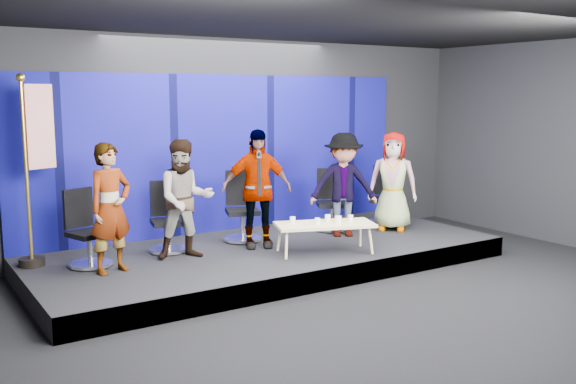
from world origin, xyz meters
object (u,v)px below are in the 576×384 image
(panelist_a, at_px, (110,208))
(mug_b, at_px, (317,221))
(panelist_b, at_px, (185,199))
(mug_d, at_px, (338,220))
(chair_e, at_px, (384,205))
(chair_c, at_px, (242,218))
(mug_e, at_px, (351,218))
(coffee_table, at_px, (325,226))
(panelist_d, at_px, (343,185))
(mug_a, at_px, (293,220))
(panelist_c, at_px, (257,189))
(mug_c, at_px, (328,218))
(flag_stand, at_px, (35,165))
(chair_a, at_px, (87,241))
(chair_d, at_px, (331,210))
(chair_b, at_px, (168,229))
(panelist_e, at_px, (393,181))

(panelist_a, relative_size, mug_b, 18.35)
(panelist_b, relative_size, mug_d, 15.29)
(panelist_a, bearing_deg, chair_e, -13.23)
(chair_c, xyz_separation_m, mug_d, (0.79, -1.46, 0.13))
(mug_e, bearing_deg, coffee_table, 169.65)
(panelist_d, distance_m, mug_a, 1.43)
(panelist_a, distance_m, panelist_c, 2.28)
(mug_a, xyz_separation_m, mug_b, (0.25, -0.26, -0.00))
(chair_c, bearing_deg, mug_a, -57.59)
(coffee_table, distance_m, mug_d, 0.21)
(mug_c, height_order, flag_stand, flag_stand)
(coffee_table, bearing_deg, mug_a, 147.72)
(chair_a, bearing_deg, chair_c, -13.36)
(panelist_a, xyz_separation_m, coffee_table, (2.92, -0.64, -0.44))
(chair_d, bearing_deg, mug_a, -117.21)
(chair_b, xyz_separation_m, mug_e, (2.30, -1.38, 0.14))
(chair_c, relative_size, chair_e, 1.07)
(mug_b, bearing_deg, panelist_d, 35.93)
(mug_b, bearing_deg, panelist_e, 18.53)
(panelist_c, bearing_deg, panelist_b, -158.43)
(mug_c, bearing_deg, flag_stand, 158.67)
(chair_d, relative_size, mug_d, 9.48)
(mug_d, distance_m, mug_e, 0.26)
(chair_b, relative_size, panelist_e, 0.62)
(panelist_d, xyz_separation_m, mug_c, (-0.78, -0.65, -0.35))
(chair_a, bearing_deg, panelist_b, -31.90)
(chair_d, relative_size, panelist_e, 0.62)
(mug_b, xyz_separation_m, flag_stand, (-3.48, 1.57, 0.87))
(mug_d, bearing_deg, flag_stand, 156.04)
(panelist_c, distance_m, panelist_e, 2.55)
(mug_a, relative_size, flag_stand, 0.04)
(panelist_e, distance_m, mug_a, 2.35)
(panelist_a, height_order, chair_e, panelist_a)
(mug_d, bearing_deg, chair_e, 32.55)
(panelist_e, height_order, mug_d, panelist_e)
(coffee_table, bearing_deg, mug_d, -37.38)
(chair_e, xyz_separation_m, panelist_e, (-0.21, -0.45, 0.49))
(chair_b, relative_size, panelist_b, 0.62)
(mug_b, xyz_separation_m, mug_c, (0.26, 0.11, 0.00))
(panelist_d, relative_size, mug_e, 18.50)
(panelist_b, bearing_deg, panelist_e, 10.12)
(panelist_b, height_order, coffee_table, panelist_b)
(chair_e, relative_size, mug_e, 11.32)
(chair_b, relative_size, chair_d, 1.00)
(mug_d, bearing_deg, panelist_a, 166.08)
(mug_c, bearing_deg, panelist_b, 159.82)
(chair_b, distance_m, panelist_e, 3.87)
(panelist_c, xyz_separation_m, panelist_e, (2.54, -0.17, -0.06))
(panelist_a, bearing_deg, chair_b, 14.01)
(panelist_a, bearing_deg, chair_d, -10.16)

